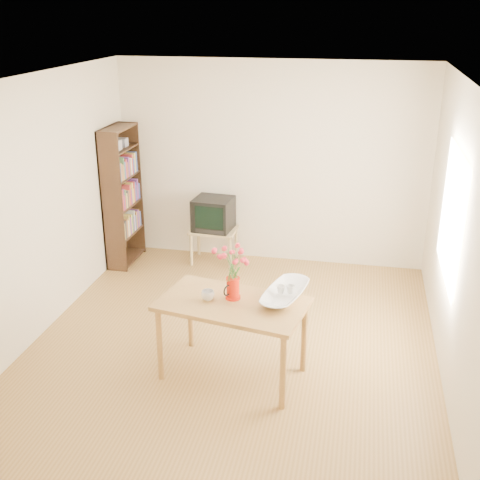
% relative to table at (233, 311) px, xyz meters
% --- Properties ---
extents(room, '(4.50, 4.50, 4.50)m').
position_rel_table_xyz_m(room, '(-0.08, 0.57, 0.64)').
color(room, olive).
rests_on(room, ground).
extents(table, '(1.40, 0.96, 0.75)m').
position_rel_table_xyz_m(table, '(0.00, 0.00, 0.00)').
color(table, olive).
rests_on(table, ground).
extents(tv_stand, '(0.60, 0.45, 0.46)m').
position_rel_table_xyz_m(tv_stand, '(-0.81, 2.53, -0.27)').
color(tv_stand, tan).
rests_on(tv_stand, ground).
extents(bookshelf, '(0.28, 0.70, 1.80)m').
position_rel_table_xyz_m(bookshelf, '(-1.96, 2.31, 0.18)').
color(bookshelf, black).
rests_on(bookshelf, ground).
extents(pitcher, '(0.14, 0.20, 0.21)m').
position_rel_table_xyz_m(pitcher, '(-0.01, 0.07, 0.18)').
color(pitcher, red).
rests_on(pitcher, table).
extents(flowers, '(0.23, 0.23, 0.33)m').
position_rel_table_xyz_m(flowers, '(-0.01, 0.07, 0.45)').
color(flowers, '#DF3449').
rests_on(flowers, pitcher).
extents(mug, '(0.14, 0.14, 0.09)m').
position_rel_table_xyz_m(mug, '(-0.22, -0.01, 0.14)').
color(mug, white).
rests_on(mug, table).
extents(bowl, '(0.56, 0.56, 0.44)m').
position_rel_table_xyz_m(bowl, '(0.44, 0.19, 0.31)').
color(bowl, white).
rests_on(bowl, table).
extents(teacup_a, '(0.08, 0.08, 0.06)m').
position_rel_table_xyz_m(teacup_a, '(0.40, 0.19, 0.27)').
color(teacup_a, white).
rests_on(teacup_a, bowl).
extents(teacup_b, '(0.07, 0.07, 0.06)m').
position_rel_table_xyz_m(teacup_b, '(0.49, 0.21, 0.27)').
color(teacup_b, white).
rests_on(teacup_b, bowl).
extents(television, '(0.52, 0.49, 0.42)m').
position_rel_table_xyz_m(television, '(-0.81, 2.54, 0.01)').
color(television, black).
rests_on(television, tv_stand).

